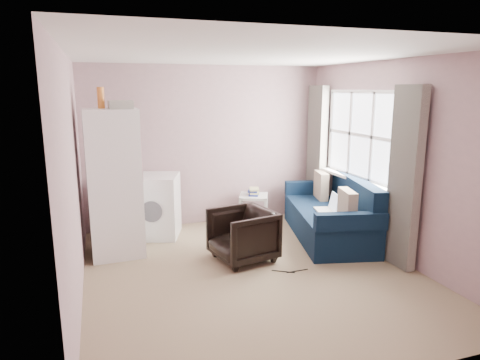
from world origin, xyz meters
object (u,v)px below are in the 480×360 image
object	(u,v)px
washing_machine	(156,204)
side_table	(254,207)
armchair	(243,232)
fridge	(114,182)
sofa	(332,215)

from	to	relation	value
washing_machine	side_table	world-z (taller)	washing_machine
armchair	washing_machine	distance (m)	1.57
armchair	fridge	world-z (taller)	fridge
armchair	side_table	world-z (taller)	armchair
sofa	armchair	bearing A→B (deg)	-152.09
armchair	fridge	xyz separation A→B (m)	(-1.50, 0.73, 0.60)
fridge	armchair	bearing A→B (deg)	-28.38
washing_machine	side_table	distance (m)	1.56
fridge	side_table	size ratio (longest dim) A/B	3.62
fridge	side_table	distance (m)	2.32
washing_machine	sofa	distance (m)	2.59
side_table	sofa	xyz separation A→B (m)	(0.88, -0.94, 0.05)
armchair	side_table	bearing A→B (deg)	142.88
washing_machine	sofa	bearing A→B (deg)	-1.45
armchair	washing_machine	xyz separation A→B (m)	(-0.91, 1.28, 0.11)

